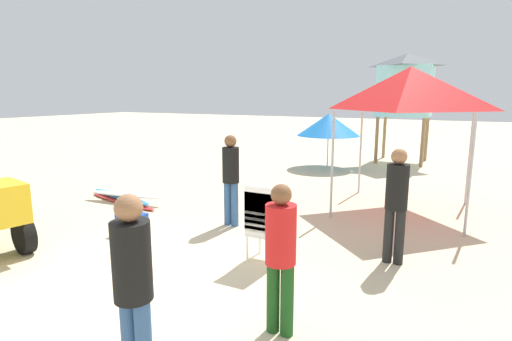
{
  "coord_description": "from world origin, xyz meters",
  "views": [
    {
      "loc": [
        4.01,
        -3.51,
        2.49
      ],
      "look_at": [
        0.52,
        3.26,
        1.06
      ],
      "focal_mm": 28.25,
      "sensor_mm": 36.0,
      "label": 1
    }
  ],
  "objects_px": {
    "lifeguard_tower": "(406,85)",
    "surfboard_pile": "(122,197)",
    "stacked_plastic_chairs": "(263,218)",
    "lifeguard_far_right": "(281,250)",
    "popup_canopy": "(410,89)",
    "lifeguard_near_center": "(231,174)",
    "lifeguard_near_left": "(396,198)",
    "beach_umbrella_left": "(329,125)",
    "lifeguard_near_right": "(133,281)",
    "cooler_box": "(132,224)"
  },
  "relations": [
    {
      "from": "lifeguard_tower",
      "to": "surfboard_pile",
      "type": "bearing_deg",
      "value": -118.73
    },
    {
      "from": "stacked_plastic_chairs",
      "to": "lifeguard_far_right",
      "type": "height_order",
      "value": "lifeguard_far_right"
    },
    {
      "from": "lifeguard_far_right",
      "to": "popup_canopy",
      "type": "bearing_deg",
      "value": 84.73
    },
    {
      "from": "stacked_plastic_chairs",
      "to": "surfboard_pile",
      "type": "bearing_deg",
      "value": 160.57
    },
    {
      "from": "stacked_plastic_chairs",
      "to": "lifeguard_near_center",
      "type": "height_order",
      "value": "lifeguard_near_center"
    },
    {
      "from": "lifeguard_near_left",
      "to": "lifeguard_near_center",
      "type": "relative_size",
      "value": 0.99
    },
    {
      "from": "surfboard_pile",
      "to": "beach_umbrella_left",
      "type": "bearing_deg",
      "value": 66.62
    },
    {
      "from": "popup_canopy",
      "to": "lifeguard_tower",
      "type": "relative_size",
      "value": 0.77
    },
    {
      "from": "lifeguard_near_center",
      "to": "lifeguard_near_left",
      "type": "bearing_deg",
      "value": -7.68
    },
    {
      "from": "surfboard_pile",
      "to": "lifeguard_near_right",
      "type": "bearing_deg",
      "value": -43.38
    },
    {
      "from": "stacked_plastic_chairs",
      "to": "surfboard_pile",
      "type": "height_order",
      "value": "stacked_plastic_chairs"
    },
    {
      "from": "lifeguard_tower",
      "to": "lifeguard_near_center",
      "type": "bearing_deg",
      "value": -101.09
    },
    {
      "from": "stacked_plastic_chairs",
      "to": "cooler_box",
      "type": "height_order",
      "value": "stacked_plastic_chairs"
    },
    {
      "from": "surfboard_pile",
      "to": "lifeguard_near_left",
      "type": "bearing_deg",
      "value": -6.35
    },
    {
      "from": "surfboard_pile",
      "to": "lifeguard_near_left",
      "type": "xyz_separation_m",
      "value": [
        6.22,
        -0.69,
        0.89
      ]
    },
    {
      "from": "lifeguard_near_center",
      "to": "beach_umbrella_left",
      "type": "xyz_separation_m",
      "value": [
        -0.26,
        6.96,
        0.47
      ]
    },
    {
      "from": "lifeguard_near_center",
      "to": "lifeguard_far_right",
      "type": "xyz_separation_m",
      "value": [
        2.3,
        -2.85,
        -0.09
      ]
    },
    {
      "from": "surfboard_pile",
      "to": "lifeguard_tower",
      "type": "height_order",
      "value": "lifeguard_tower"
    },
    {
      "from": "lifeguard_near_left",
      "to": "lifeguard_near_right",
      "type": "relative_size",
      "value": 1.0
    },
    {
      "from": "lifeguard_near_right",
      "to": "lifeguard_far_right",
      "type": "xyz_separation_m",
      "value": [
        0.74,
        1.32,
        -0.07
      ]
    },
    {
      "from": "stacked_plastic_chairs",
      "to": "lifeguard_near_right",
      "type": "xyz_separation_m",
      "value": [
        0.23,
        -2.87,
        0.3
      ]
    },
    {
      "from": "surfboard_pile",
      "to": "lifeguard_far_right",
      "type": "bearing_deg",
      "value": -29.92
    },
    {
      "from": "lifeguard_near_right",
      "to": "cooler_box",
      "type": "xyz_separation_m",
      "value": [
        -2.9,
        2.91,
        -0.8
      ]
    },
    {
      "from": "lifeguard_far_right",
      "to": "beach_umbrella_left",
      "type": "relative_size",
      "value": 0.76
    },
    {
      "from": "stacked_plastic_chairs",
      "to": "popup_canopy",
      "type": "distance_m",
      "value": 4.57
    },
    {
      "from": "lifeguard_near_right",
      "to": "beach_umbrella_left",
      "type": "relative_size",
      "value": 0.81
    },
    {
      "from": "lifeguard_near_left",
      "to": "popup_canopy",
      "type": "bearing_deg",
      "value": 95.17
    },
    {
      "from": "cooler_box",
      "to": "beach_umbrella_left",
      "type": "bearing_deg",
      "value": 82.57
    },
    {
      "from": "beach_umbrella_left",
      "to": "lifeguard_near_left",
      "type": "bearing_deg",
      "value": -65.68
    },
    {
      "from": "surfboard_pile",
      "to": "lifeguard_near_center",
      "type": "xyz_separation_m",
      "value": [
        3.15,
        -0.28,
        0.9
      ]
    },
    {
      "from": "lifeguard_near_center",
      "to": "lifeguard_near_right",
      "type": "bearing_deg",
      "value": -69.51
    },
    {
      "from": "beach_umbrella_left",
      "to": "cooler_box",
      "type": "height_order",
      "value": "beach_umbrella_left"
    },
    {
      "from": "lifeguard_near_center",
      "to": "beach_umbrella_left",
      "type": "distance_m",
      "value": 6.98
    },
    {
      "from": "lifeguard_near_center",
      "to": "lifeguard_near_right",
      "type": "distance_m",
      "value": 4.45
    },
    {
      "from": "lifeguard_tower",
      "to": "lifeguard_near_right",
      "type": "bearing_deg",
      "value": -91.19
    },
    {
      "from": "lifeguard_near_center",
      "to": "lifeguard_tower",
      "type": "xyz_separation_m",
      "value": [
        1.84,
        9.38,
        1.83
      ]
    },
    {
      "from": "lifeguard_near_left",
      "to": "lifeguard_near_center",
      "type": "height_order",
      "value": "lifeguard_near_center"
    },
    {
      "from": "stacked_plastic_chairs",
      "to": "beach_umbrella_left",
      "type": "relative_size",
      "value": 0.56
    },
    {
      "from": "surfboard_pile",
      "to": "popup_canopy",
      "type": "height_order",
      "value": "popup_canopy"
    },
    {
      "from": "lifeguard_near_right",
      "to": "lifeguard_tower",
      "type": "height_order",
      "value": "lifeguard_tower"
    },
    {
      "from": "surfboard_pile",
      "to": "beach_umbrella_left",
      "type": "height_order",
      "value": "beach_umbrella_left"
    },
    {
      "from": "lifeguard_far_right",
      "to": "surfboard_pile",
      "type": "bearing_deg",
      "value": 150.08
    },
    {
      "from": "surfboard_pile",
      "to": "cooler_box",
      "type": "bearing_deg",
      "value": -40.38
    },
    {
      "from": "lifeguard_near_center",
      "to": "stacked_plastic_chairs",
      "type": "bearing_deg",
      "value": -44.37
    },
    {
      "from": "surfboard_pile",
      "to": "lifeguard_near_center",
      "type": "bearing_deg",
      "value": -5.06
    },
    {
      "from": "lifeguard_near_center",
      "to": "lifeguard_near_right",
      "type": "relative_size",
      "value": 1.02
    },
    {
      "from": "surfboard_pile",
      "to": "stacked_plastic_chairs",
      "type": "bearing_deg",
      "value": -19.43
    },
    {
      "from": "lifeguard_near_left",
      "to": "lifeguard_far_right",
      "type": "relative_size",
      "value": 1.07
    },
    {
      "from": "lifeguard_near_right",
      "to": "cooler_box",
      "type": "height_order",
      "value": "lifeguard_near_right"
    },
    {
      "from": "stacked_plastic_chairs",
      "to": "lifeguard_tower",
      "type": "distance_m",
      "value": 10.91
    }
  ]
}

